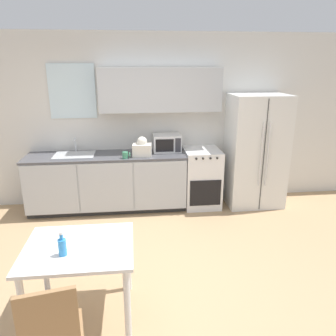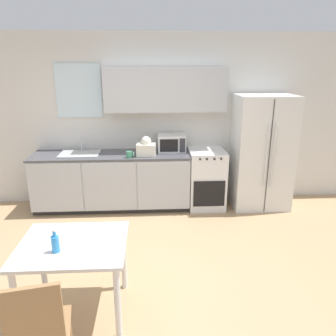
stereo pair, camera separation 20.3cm
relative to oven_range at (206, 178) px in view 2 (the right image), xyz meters
The scene contains 12 objects.
ground_plane 2.11m from the oven_range, 120.71° to the right, with size 12.00×12.00×0.00m, color tan.
wall_back 1.43m from the oven_range, 162.20° to the left, with size 12.00×0.38×2.70m.
kitchen_counter 1.50m from the oven_range, behind, with size 2.44×0.66×0.90m.
oven_range is the anchor object (origin of this frame).
refrigerator 0.97m from the oven_range, ahead, with size 0.88×0.72×1.78m.
kitchen_sink 2.03m from the oven_range, behind, with size 0.60×0.45×0.23m.
microwave 0.80m from the oven_range, 167.84° to the left, with size 0.43×0.35×0.27m.
coffee_mug 1.31m from the oven_range, 169.28° to the right, with size 0.12×0.09×0.10m.
grocery_bag_0 1.10m from the oven_range, behind, with size 0.30×0.27×0.30m.
dining_table 2.85m from the oven_range, 123.82° to the right, with size 0.93×0.78×0.73m.
dining_chair_near 3.55m from the oven_range, 117.95° to the right, with size 0.47×0.47×0.93m.
drink_bottle 3.03m from the oven_range, 124.12° to the right, with size 0.07×0.07×0.21m.
Camera 2 is at (0.16, -3.17, 2.23)m, focal length 35.00 mm.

